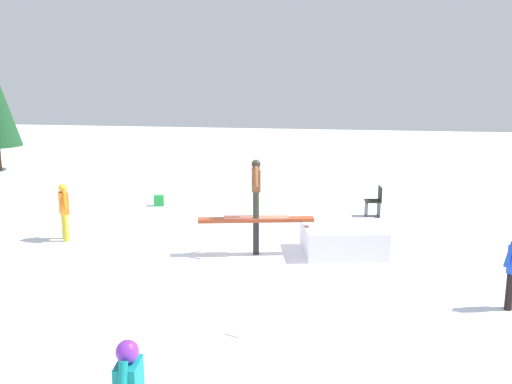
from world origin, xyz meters
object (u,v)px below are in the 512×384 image
loose_snowboard_white (253,321)px  folding_chair (374,202)px  main_rider_on_rail (256,190)px  backpack_on_snow (159,200)px  rail_feature (256,223)px  bystander_orange (64,209)px

loose_snowboard_white → folding_chair: folding_chair is taller
main_rider_on_rail → backpack_on_snow: 5.87m
rail_feature → main_rider_on_rail: 0.77m
main_rider_on_rail → bystander_orange: size_ratio=1.05×
main_rider_on_rail → bystander_orange: bearing=-15.0°
rail_feature → backpack_on_snow: (3.79, -4.28, -0.55)m
rail_feature → loose_snowboard_white: size_ratio=2.02×
main_rider_on_rail → loose_snowboard_white: (-0.55, 3.58, -1.49)m
rail_feature → backpack_on_snow: size_ratio=7.70×
bystander_orange → backpack_on_snow: 4.13m
rail_feature → main_rider_on_rail: main_rider_on_rail is taller
rail_feature → folding_chair: bearing=-137.1°
rail_feature → main_rider_on_rail: size_ratio=1.75×
backpack_on_snow → bystander_orange: bearing=-117.7°
backpack_on_snow → rail_feature: bearing=-61.2°
main_rider_on_rail → loose_snowboard_white: 3.91m
main_rider_on_rail → bystander_orange: (4.84, -0.34, -0.70)m
loose_snowboard_white → main_rider_on_rail: bearing=-149.8°
folding_chair → backpack_on_snow: bearing=-100.7°
rail_feature → folding_chair: folding_chair is taller
loose_snowboard_white → rail_feature: bearing=-149.8°
bystander_orange → folding_chair: bearing=79.9°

